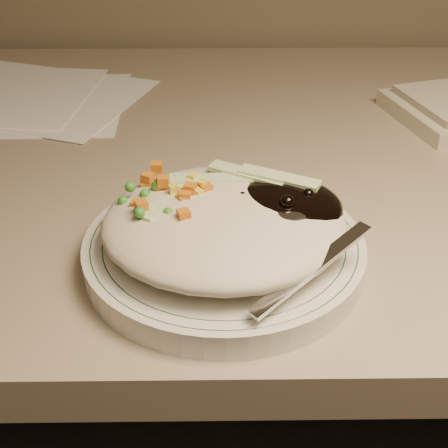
{
  "coord_description": "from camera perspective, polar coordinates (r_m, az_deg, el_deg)",
  "views": [
    {
      "loc": [
        -0.09,
        0.75,
        1.04
      ],
      "look_at": [
        -0.09,
        1.16,
        0.78
      ],
      "focal_mm": 50.0,
      "sensor_mm": 36.0,
      "label": 1
    }
  ],
  "objects": [
    {
      "name": "desk",
      "position": [
        0.82,
        5.97,
        -5.44
      ],
      "size": [
        1.4,
        0.7,
        0.74
      ],
      "color": "gray",
      "rests_on": "ground"
    },
    {
      "name": "plate",
      "position": [
        0.51,
        0.0,
        -2.47
      ],
      "size": [
        0.23,
        0.23,
        0.02
      ],
      "primitive_type": "cylinder",
      "color": "silver",
      "rests_on": "desk"
    },
    {
      "name": "plate_rim",
      "position": [
        0.5,
        -0.0,
        -1.54
      ],
      "size": [
        0.21,
        0.21,
        0.0
      ],
      "color": "#144723",
      "rests_on": "plate"
    },
    {
      "name": "meal",
      "position": [
        0.49,
        0.5,
        0.51
      ],
      "size": [
        0.2,
        0.19,
        0.05
      ],
      "color": "beige",
      "rests_on": "plate"
    },
    {
      "name": "papers",
      "position": [
        0.88,
        -19.66,
        10.89
      ],
      "size": [
        0.4,
        0.3,
        0.0
      ],
      "color": "white",
      "rests_on": "desk"
    }
  ]
}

